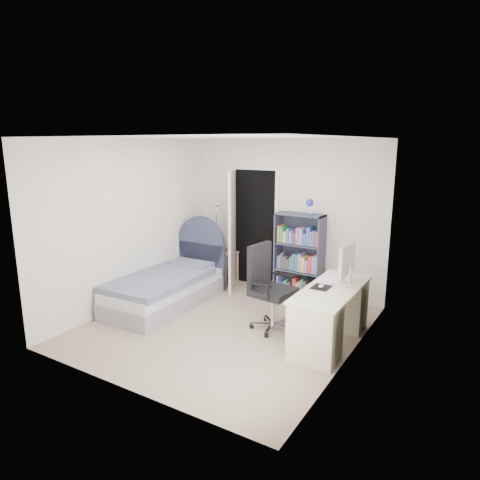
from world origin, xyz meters
The scene contains 8 objects.
room_shell centered at (0.00, 0.00, 1.25)m, with size 3.50×3.70×2.60m.
door centered at (-0.70, 1.54, 1.03)m, with size 0.92×0.76×2.06m.
bed centered at (-1.22, 0.26, 0.28)m, with size 1.02×2.05×1.24m.
nightstand centered at (-1.10, 1.58, 0.42)m, with size 0.44×0.44×0.64m.
floor_lamp centered at (-1.12, 1.46, 0.60)m, with size 0.21×0.21×1.46m.
bookcase centered at (0.40, 1.59, 0.62)m, with size 0.76×0.33×1.61m.
desk centered at (1.39, 0.27, 0.40)m, with size 0.59×1.48×1.21m.
office_chair centered at (0.50, 0.28, 0.63)m, with size 0.60×0.62×1.14m.
Camera 1 is at (2.99, -4.53, 2.44)m, focal length 32.00 mm.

